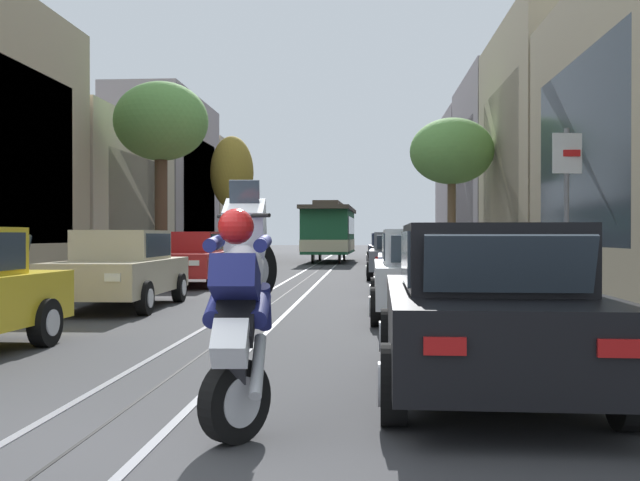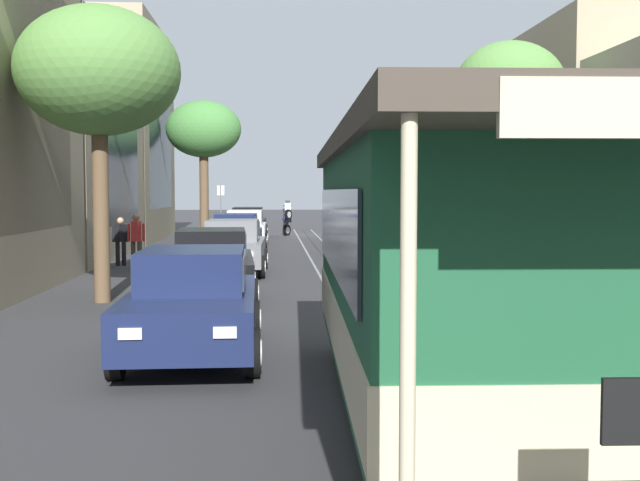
% 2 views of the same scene
% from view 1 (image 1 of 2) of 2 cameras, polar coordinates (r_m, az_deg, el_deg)
% --- Properties ---
extents(ground_plane, '(160.00, 160.00, 0.00)m').
position_cam_1_polar(ground_plane, '(26.36, -0.75, -2.80)').
color(ground_plane, '#38383A').
extents(trolley_track_rails, '(1.14, 62.27, 0.01)m').
position_cam_1_polar(trolley_track_rails, '(29.77, -0.23, -2.42)').
color(trolley_track_rails, gray).
rests_on(trolley_track_rails, ground).
extents(building_facade_left, '(5.32, 53.97, 9.27)m').
position_cam_1_polar(building_facade_left, '(32.72, -17.57, 4.70)').
color(building_facade_left, gray).
rests_on(building_facade_left, ground).
extents(building_facade_right, '(5.15, 53.97, 10.49)m').
position_cam_1_polar(building_facade_right, '(31.31, 17.84, 6.63)').
color(building_facade_right, tan).
rests_on(building_facade_right, ground).
extents(parked_car_beige_second_left, '(2.07, 4.39, 1.58)m').
position_cam_1_polar(parked_car_beige_second_left, '(15.21, -15.45, -2.16)').
color(parked_car_beige_second_left, '#C1B28E').
rests_on(parked_car_beige_second_left, ground).
extents(parked_car_red_mid_left, '(2.09, 4.40, 1.58)m').
position_cam_1_polar(parked_car_red_mid_left, '(21.49, -10.18, -1.40)').
color(parked_car_red_mid_left, red).
rests_on(parked_car_red_mid_left, ground).
extents(parked_car_brown_fourth_left, '(2.02, 4.37, 1.58)m').
position_cam_1_polar(parked_car_brown_fourth_left, '(28.18, -6.49, -0.96)').
color(parked_car_brown_fourth_left, brown).
rests_on(parked_car_brown_fourth_left, ground).
extents(parked_car_black_near_right, '(2.06, 4.39, 1.58)m').
position_cam_1_polar(parked_car_black_near_right, '(7.01, 12.89, -5.15)').
color(parked_car_black_near_right, black).
rests_on(parked_car_black_near_right, ground).
extents(parked_car_white_second_right, '(2.02, 4.37, 1.58)m').
position_cam_1_polar(parked_car_white_second_right, '(13.04, 8.33, -2.57)').
color(parked_car_white_second_right, silver).
rests_on(parked_car_white_second_right, ground).
extents(parked_car_navy_mid_right, '(2.06, 4.39, 1.58)m').
position_cam_1_polar(parked_car_navy_mid_right, '(18.51, 7.41, -1.69)').
color(parked_car_navy_mid_right, '#19234C').
rests_on(parked_car_navy_mid_right, ground).
extents(parked_car_grey_fourth_right, '(2.06, 4.39, 1.58)m').
position_cam_1_polar(parked_car_grey_fourth_right, '(24.71, 6.04, -1.16)').
color(parked_car_grey_fourth_right, slate).
rests_on(parked_car_grey_fourth_right, ground).
extents(parked_car_black_fifth_right, '(2.14, 4.42, 1.58)m').
position_cam_1_polar(parked_car_black_fifth_right, '(30.42, 5.95, -0.86)').
color(parked_car_black_fifth_right, black).
rests_on(parked_car_black_fifth_right, ground).
extents(parked_car_navy_sixth_right, '(2.05, 4.38, 1.58)m').
position_cam_1_polar(parked_car_navy_sixth_right, '(36.43, 5.30, -0.65)').
color(parked_car_navy_sixth_right, '#19234C').
rests_on(parked_car_navy_sixth_right, ground).
extents(street_tree_kerb_left_second, '(3.31, 2.83, 6.85)m').
position_cam_1_polar(street_tree_kerb_left_second, '(26.10, -12.47, 8.96)').
color(street_tree_kerb_left_second, '#4C3826').
rests_on(street_tree_kerb_left_second, ground).
extents(street_tree_kerb_left_mid, '(2.35, 2.47, 6.89)m').
position_cam_1_polar(street_tree_kerb_left_mid, '(39.73, -6.97, 5.25)').
color(street_tree_kerb_left_mid, brown).
rests_on(street_tree_kerb_left_mid, ground).
extents(street_tree_kerb_right_second, '(3.50, 3.66, 6.39)m').
position_cam_1_polar(street_tree_kerb_right_second, '(30.95, 10.37, 6.88)').
color(street_tree_kerb_right_second, brown).
rests_on(street_tree_kerb_right_second, ground).
extents(cable_car_trolley, '(2.80, 9.17, 3.28)m').
position_cam_1_polar(cable_car_trolley, '(39.65, 0.75, 0.69)').
color(cable_car_trolley, '#1E5B38').
rests_on(cable_car_trolley, ground).
extents(motorcycle_with_rider, '(0.51, 1.80, 1.92)m').
position_cam_1_polar(motorcycle_with_rider, '(5.50, -6.30, -4.53)').
color(motorcycle_with_rider, black).
rests_on(motorcycle_with_rider, ground).
extents(pedestrian_on_left_pavement, '(0.55, 0.39, 1.72)m').
position_cam_1_polar(pedestrian_on_left_pavement, '(23.51, 13.70, -0.82)').
color(pedestrian_on_left_pavement, '#4C4233').
rests_on(pedestrian_on_left_pavement, ground).
extents(pedestrian_on_right_pavement, '(0.55, 0.42, 1.57)m').
position_cam_1_polar(pedestrian_on_right_pavement, '(22.54, 15.93, -1.10)').
color(pedestrian_on_right_pavement, black).
rests_on(pedestrian_on_right_pavement, ground).
extents(street_sign_post, '(0.36, 0.09, 2.76)m').
position_cam_1_polar(street_sign_post, '(9.09, 18.93, 1.86)').
color(street_sign_post, slate).
rests_on(street_sign_post, ground).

